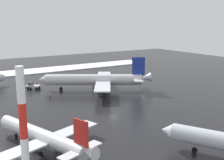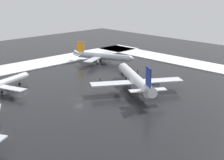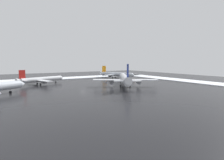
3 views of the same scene
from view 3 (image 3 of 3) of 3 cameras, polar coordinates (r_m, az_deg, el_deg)
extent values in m
plane|color=black|center=(83.19, -9.50, -2.55)|extent=(240.00, 240.00, 0.00)
cube|color=white|center=(130.46, -17.97, 0.43)|extent=(152.00, 16.00, 0.37)
cube|color=white|center=(124.95, 20.17, 0.12)|extent=(14.00, 116.00, 0.37)
cylinder|color=silver|center=(88.31, 4.19, 0.46)|extent=(19.93, 29.18, 3.63)
cone|color=silver|center=(105.50, 3.45, 1.38)|extent=(4.28, 3.99, 3.45)
cone|color=silver|center=(70.89, 5.31, -0.41)|extent=(4.63, 4.87, 3.53)
cube|color=silver|center=(84.90, -1.55, 0.03)|extent=(14.29, 11.30, 0.38)
cylinder|color=gray|center=(85.53, -0.11, -0.64)|extent=(3.73, 4.21, 2.14)
cube|color=silver|center=(86.33, 10.16, 0.04)|extent=(14.29, 11.30, 0.38)
cylinder|color=gray|center=(86.60, 8.69, -0.63)|extent=(3.73, 4.21, 2.14)
cube|color=navy|center=(73.10, 5.14, 2.89)|extent=(2.57, 3.84, 5.98)
cube|color=silver|center=(73.43, 2.60, -0.34)|extent=(5.82, 5.06, 0.26)
cube|color=silver|center=(74.03, 7.56, -0.33)|extent=(5.82, 5.06, 0.26)
cylinder|color=black|center=(99.60, 3.67, 0.18)|extent=(0.26, 0.26, 0.75)
cylinder|color=black|center=(99.77, 3.67, -0.71)|extent=(0.94, 1.20, 1.18)
cylinder|color=black|center=(85.15, 2.77, -0.82)|extent=(0.26, 0.26, 0.75)
cylinder|color=black|center=(85.35, 2.77, -1.86)|extent=(0.94, 1.20, 1.18)
cylinder|color=black|center=(85.53, 5.92, -0.82)|extent=(0.26, 0.26, 0.75)
cylinder|color=black|center=(85.73, 5.91, -1.85)|extent=(0.94, 1.20, 1.18)
cylinder|color=silver|center=(102.49, -21.71, 0.23)|extent=(22.60, 9.83, 2.60)
cone|color=silver|center=(109.00, -16.01, 0.75)|extent=(2.53, 2.93, 2.47)
cone|color=silver|center=(97.02, -28.21, -0.10)|extent=(3.30, 2.97, 2.53)
cube|color=silver|center=(106.99, -24.42, 0.22)|extent=(6.38, 10.51, 0.28)
cylinder|color=gray|center=(105.87, -23.85, -0.23)|extent=(2.96, 2.29, 1.53)
cube|color=silver|center=(95.94, -21.08, -0.26)|extent=(6.38, 10.51, 0.28)
cylinder|color=gray|center=(97.53, -21.32, -0.62)|extent=(2.96, 2.29, 1.53)
cube|color=red|center=(97.50, -27.30, 1.65)|extent=(2.99, 1.24, 4.29)
cube|color=silver|center=(99.91, -27.66, 0.00)|extent=(3.06, 4.12, 0.18)
cube|color=silver|center=(95.71, -26.58, -0.19)|extent=(3.06, 4.12, 0.18)
cylinder|color=black|center=(106.70, -17.92, -0.04)|extent=(0.18, 0.18, 0.54)
cylinder|color=black|center=(106.82, -17.90, -0.63)|extent=(0.88, 0.52, 0.84)
cylinder|color=black|center=(103.00, -23.26, -0.45)|extent=(0.18, 0.18, 0.54)
cylinder|color=black|center=(103.12, -23.23, -1.06)|extent=(0.88, 0.52, 0.84)
cylinder|color=black|center=(100.04, -22.37, -0.59)|extent=(0.18, 0.18, 0.54)
cylinder|color=black|center=(100.16, -22.34, -1.23)|extent=(0.88, 0.52, 0.84)
cone|color=silver|center=(80.75, -27.17, -1.11)|extent=(3.33, 3.64, 2.96)
cylinder|color=black|center=(78.23, -30.31, -2.50)|extent=(0.22, 0.22, 0.64)
cylinder|color=black|center=(78.42, -30.26, -3.46)|extent=(1.04, 0.76, 1.01)
cylinder|color=silver|center=(129.20, 1.58, 1.90)|extent=(12.89, 24.25, 2.86)
cone|color=silver|center=(122.45, 6.98, 1.63)|extent=(3.31, 2.95, 2.72)
cone|color=silver|center=(137.05, -3.31, 2.35)|extent=(3.45, 3.74, 2.79)
cube|color=silver|center=(136.39, 2.24, 2.01)|extent=(11.51, 7.84, 0.30)
cylinder|color=gray|center=(134.81, 2.01, 1.61)|extent=(2.70, 3.30, 1.68)
cube|color=silver|center=(124.89, -1.10, 1.64)|extent=(11.51, 7.84, 0.30)
cylinder|color=gray|center=(126.10, -0.51, 1.30)|extent=(2.70, 3.30, 1.68)
cube|color=orange|center=(135.66, -2.64, 3.63)|extent=(1.65, 3.20, 4.72)
cube|color=silver|center=(137.78, -1.95, 2.30)|extent=(4.58, 3.64, 0.20)
cube|color=silver|center=(133.73, -3.22, 2.18)|extent=(4.58, 3.64, 0.20)
cylinder|color=black|center=(124.80, 5.00, 1.15)|extent=(0.20, 0.20, 0.59)
cylinder|color=black|center=(124.91, 5.00, 0.59)|extent=(0.65, 0.97, 0.93)
cylinder|color=black|center=(132.21, 1.08, 1.45)|extent=(0.20, 0.20, 0.59)
cylinder|color=black|center=(132.31, 1.08, 0.92)|extent=(0.65, 0.97, 0.93)
cylinder|color=black|center=(129.12, 0.19, 1.34)|extent=(0.20, 0.20, 0.59)
cylinder|color=black|center=(129.23, 0.19, 0.80)|extent=(0.65, 0.97, 0.93)
cube|color=silver|center=(109.61, 4.26, 0.19)|extent=(4.74, 4.87, 0.50)
cube|color=#3F5160|center=(110.44, 4.32, 0.65)|extent=(2.05, 2.05, 1.10)
cylinder|color=black|center=(111.38, 3.85, -0.07)|extent=(0.85, 0.88, 0.90)
cylinder|color=black|center=(111.17, 4.86, -0.09)|extent=(0.85, 0.88, 0.90)
cylinder|color=black|center=(108.21, 3.64, -0.25)|extent=(0.85, 0.88, 0.90)
cylinder|color=black|center=(107.98, 4.69, -0.27)|extent=(0.85, 0.88, 0.90)
cylinder|color=black|center=(89.28, 5.05, -1.63)|extent=(0.16, 0.16, 0.85)
cylinder|color=black|center=(89.09, 5.09, -1.64)|extent=(0.16, 0.16, 0.85)
cylinder|color=orange|center=(89.09, 5.08, -1.17)|extent=(0.36, 0.36, 0.62)
sphere|color=tan|center=(89.04, 5.08, -0.89)|extent=(0.24, 0.24, 0.24)
cylinder|color=black|center=(110.54, 7.27, -0.17)|extent=(0.16, 0.16, 0.85)
cylinder|color=black|center=(110.63, 7.18, -0.16)|extent=(0.16, 0.16, 0.85)
cylinder|color=orange|center=(110.51, 7.23, 0.22)|extent=(0.36, 0.36, 0.62)
sphere|color=tan|center=(110.46, 7.23, 0.44)|extent=(0.24, 0.24, 0.24)
cylinder|color=black|center=(101.30, -1.84, -0.69)|extent=(0.16, 0.16, 0.85)
cylinder|color=black|center=(101.19, -1.93, -0.70)|extent=(0.16, 0.16, 0.85)
cylinder|color=orange|center=(101.16, -1.89, -0.28)|extent=(0.36, 0.36, 0.62)
sphere|color=tan|center=(101.11, -1.89, -0.04)|extent=(0.24, 0.24, 0.24)
camera|label=1|loc=(118.99, -47.09, 9.41)|focal=45.00mm
camera|label=2|loc=(40.64, -134.42, 31.56)|focal=55.00mm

